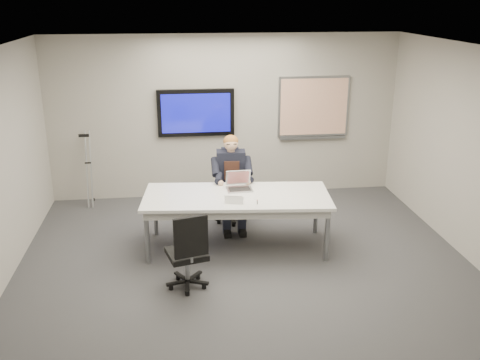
{
  "coord_description": "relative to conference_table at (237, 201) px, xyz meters",
  "views": [
    {
      "loc": [
        -0.85,
        -6.0,
        3.4
      ],
      "look_at": [
        -0.0,
        0.87,
        0.99
      ],
      "focal_mm": 40.0,
      "sensor_mm": 36.0,
      "label": 1
    }
  ],
  "objects": [
    {
      "name": "office_chair_far",
      "position": [
        0.03,
        0.98,
        -0.37
      ],
      "size": [
        0.6,
        0.6,
        1.04
      ],
      "rotation": [
        0.0,
        0.0,
        -0.23
      ],
      "color": "black",
      "rests_on": "ground"
    },
    {
      "name": "whiteboard",
      "position": [
        1.6,
        2.14,
        0.83
      ],
      "size": [
        1.25,
        0.08,
        1.1
      ],
      "color": "gray",
      "rests_on": "wall_back"
    },
    {
      "name": "name_tent",
      "position": [
        -0.07,
        -0.29,
        0.14
      ],
      "size": [
        0.25,
        0.13,
        0.1
      ],
      "primitive_type": null,
      "rotation": [
        0.0,
        0.0,
        -0.27
      ],
      "color": "silver",
      "rests_on": "conference_table"
    },
    {
      "name": "conference_table",
      "position": [
        0.0,
        0.0,
        0.0
      ],
      "size": [
        2.64,
        1.3,
        0.79
      ],
      "rotation": [
        0.0,
        0.0,
        -0.09
      ],
      "color": "white",
      "rests_on": "ground"
    },
    {
      "name": "laptop",
      "position": [
        0.06,
        0.26,
        0.15
      ],
      "size": [
        0.36,
        0.34,
        0.25
      ],
      "rotation": [
        0.0,
        0.0,
        0.05
      ],
      "color": "#A7A7A9",
      "rests_on": "conference_table"
    },
    {
      "name": "tv_display",
      "position": [
        -0.45,
        2.12,
        0.8
      ],
      "size": [
        1.3,
        0.09,
        0.8
      ],
      "color": "black",
      "rests_on": "wall_back"
    },
    {
      "name": "crutch",
      "position": [
        -2.27,
        1.93,
        -0.04
      ],
      "size": [
        0.2,
        0.75,
        1.38
      ],
      "primitive_type": null,
      "rotation": [
        -0.26,
        0.0,
        -0.03
      ],
      "color": "#B2B5BA",
      "rests_on": "ground"
    },
    {
      "name": "office_chair_near",
      "position": [
        -0.72,
        -1.05,
        -0.38
      ],
      "size": [
        0.59,
        0.59,
        1.01
      ],
      "rotation": [
        0.0,
        0.0,
        3.4
      ],
      "color": "black",
      "rests_on": "ground"
    },
    {
      "name": "wall_front",
      "position": [
        0.05,
        -3.83,
        0.7
      ],
      "size": [
        6.0,
        0.02,
        2.8
      ],
      "primitive_type": "cube",
      "color": "#ADA89D",
      "rests_on": "ground"
    },
    {
      "name": "ceiling",
      "position": [
        0.05,
        -0.83,
        2.1
      ],
      "size": [
        6.0,
        6.0,
        0.02
      ],
      "primitive_type": "cube",
      "color": "silver",
      "rests_on": "wall_back"
    },
    {
      "name": "pen",
      "position": [
        0.24,
        -0.3,
        0.1
      ],
      "size": [
        0.03,
        0.14,
        0.01
      ],
      "primitive_type": "cylinder",
      "rotation": [
        0.0,
        1.57,
        1.42
      ],
      "color": "black",
      "rests_on": "conference_table"
    },
    {
      "name": "floor",
      "position": [
        0.05,
        -0.83,
        -0.7
      ],
      "size": [
        6.0,
        6.0,
        0.02
      ],
      "primitive_type": "cube",
      "color": "#393A3C",
      "rests_on": "ground"
    },
    {
      "name": "seated_person",
      "position": [
        0.02,
        0.72,
        -0.13
      ],
      "size": [
        0.45,
        0.77,
        1.41
      ],
      "rotation": [
        0.0,
        0.0,
        -0.07
      ],
      "color": "#1B1E2E",
      "rests_on": "office_chair_far"
    },
    {
      "name": "wall_back",
      "position": [
        0.05,
        2.17,
        0.7
      ],
      "size": [
        6.0,
        0.02,
        2.8
      ],
      "primitive_type": "cube",
      "color": "#ADA89D",
      "rests_on": "ground"
    }
  ]
}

